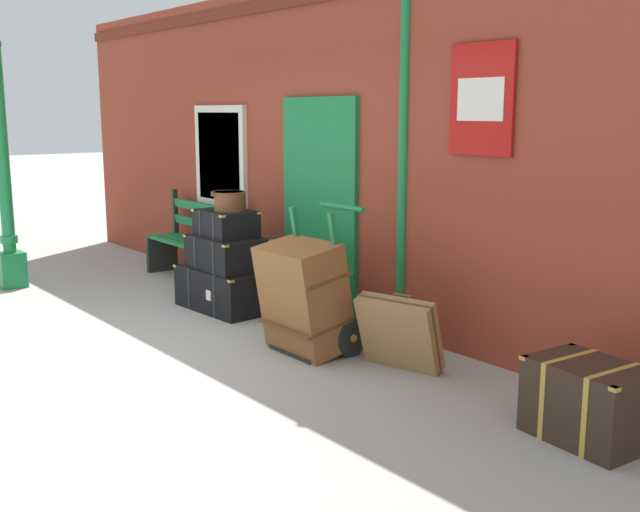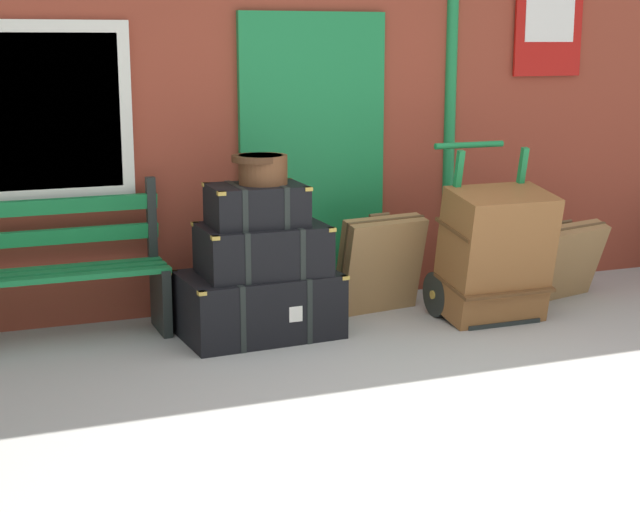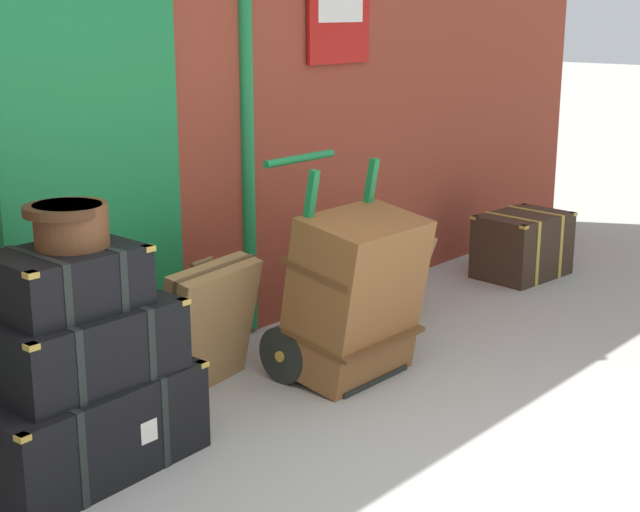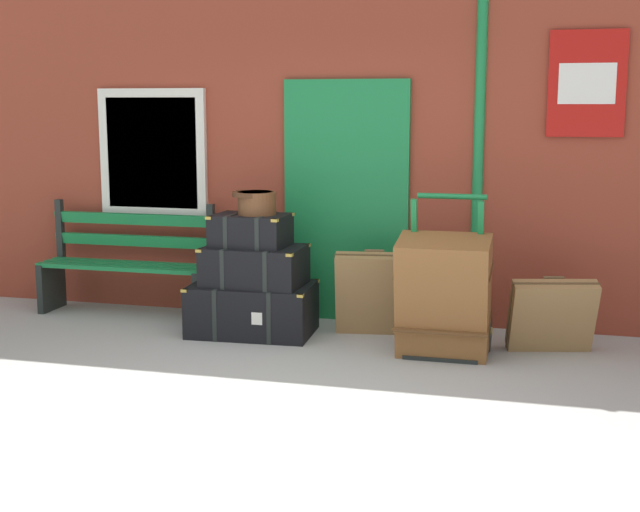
{
  "view_description": "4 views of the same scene",
  "coord_description": "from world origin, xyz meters",
  "px_view_note": "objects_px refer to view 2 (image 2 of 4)",
  "views": [
    {
      "loc": [
        5.78,
        -2.17,
        1.96
      ],
      "look_at": [
        0.65,
        1.94,
        0.71
      ],
      "focal_mm": 42.59,
      "sensor_mm": 36.0,
      "label": 1
    },
    {
      "loc": [
        -2.51,
        -4.14,
        1.89
      ],
      "look_at": [
        -0.18,
        1.75,
        0.5
      ],
      "focal_mm": 54.93,
      "sensor_mm": 36.0,
      "label": 2
    },
    {
      "loc": [
        -2.8,
        -1.55,
        1.99
      ],
      "look_at": [
        0.86,
        1.61,
        0.7
      ],
      "focal_mm": 52.83,
      "sensor_mm": 36.0,
      "label": 3
    },
    {
      "loc": [
        1.74,
        -4.93,
        1.89
      ],
      "look_at": [
        0.01,
        1.63,
        0.71
      ],
      "focal_mm": 48.99,
      "sensor_mm": 36.0,
      "label": 4
    }
  ],
  "objects_px": {
    "steamer_trunk_top": "(257,205)",
    "suitcase_cream": "(564,261)",
    "steamer_trunk_base": "(259,304)",
    "platform_bench": "(40,274)",
    "large_brown_trunk": "(495,254)",
    "round_hatbox": "(262,167)",
    "porters_trolley": "(481,277)",
    "suitcase_brown": "(380,264)",
    "steamer_trunk_middle": "(263,249)"
  },
  "relations": [
    {
      "from": "steamer_trunk_top",
      "to": "suitcase_cream",
      "type": "relative_size",
      "value": 0.89
    },
    {
      "from": "steamer_trunk_base",
      "to": "platform_bench",
      "type": "bearing_deg",
      "value": 163.3
    },
    {
      "from": "steamer_trunk_top",
      "to": "large_brown_trunk",
      "type": "xyz_separation_m",
      "value": [
        1.62,
        -0.27,
        -0.4
      ]
    },
    {
      "from": "steamer_trunk_base",
      "to": "steamer_trunk_top",
      "type": "bearing_deg",
      "value": -165.17
    },
    {
      "from": "platform_bench",
      "to": "steamer_trunk_top",
      "type": "relative_size",
      "value": 2.56
    },
    {
      "from": "steamer_trunk_base",
      "to": "suitcase_cream",
      "type": "xyz_separation_m",
      "value": [
        2.41,
        0.04,
        0.08
      ]
    },
    {
      "from": "round_hatbox",
      "to": "porters_trolley",
      "type": "bearing_deg",
      "value": -4.18
    },
    {
      "from": "round_hatbox",
      "to": "steamer_trunk_top",
      "type": "bearing_deg",
      "value": -159.65
    },
    {
      "from": "round_hatbox",
      "to": "suitcase_brown",
      "type": "height_order",
      "value": "round_hatbox"
    },
    {
      "from": "platform_bench",
      "to": "large_brown_trunk",
      "type": "height_order",
      "value": "platform_bench"
    },
    {
      "from": "steamer_trunk_base",
      "to": "porters_trolley",
      "type": "distance_m",
      "value": 1.62
    },
    {
      "from": "steamer_trunk_middle",
      "to": "suitcase_brown",
      "type": "distance_m",
      "value": 1.01
    },
    {
      "from": "platform_bench",
      "to": "suitcase_brown",
      "type": "relative_size",
      "value": 2.24
    },
    {
      "from": "porters_trolley",
      "to": "platform_bench",
      "type": "bearing_deg",
      "value": 170.38
    },
    {
      "from": "steamer_trunk_top",
      "to": "steamer_trunk_base",
      "type": "bearing_deg",
      "value": 14.83
    },
    {
      "from": "porters_trolley",
      "to": "suitcase_brown",
      "type": "height_order",
      "value": "porters_trolley"
    },
    {
      "from": "porters_trolley",
      "to": "suitcase_cream",
      "type": "relative_size",
      "value": 1.72
    },
    {
      "from": "large_brown_trunk",
      "to": "suitcase_brown",
      "type": "relative_size",
      "value": 1.32
    },
    {
      "from": "steamer_trunk_middle",
      "to": "porters_trolley",
      "type": "distance_m",
      "value": 1.62
    },
    {
      "from": "porters_trolley",
      "to": "suitcase_cream",
      "type": "xyz_separation_m",
      "value": [
        0.79,
        0.14,
        0.02
      ]
    },
    {
      "from": "platform_bench",
      "to": "round_hatbox",
      "type": "distance_m",
      "value": 1.57
    },
    {
      "from": "round_hatbox",
      "to": "large_brown_trunk",
      "type": "distance_m",
      "value": 1.72
    },
    {
      "from": "steamer_trunk_top",
      "to": "suitcase_cream",
      "type": "xyz_separation_m",
      "value": [
        2.41,
        0.04,
        -0.58
      ]
    },
    {
      "from": "suitcase_cream",
      "to": "platform_bench",
      "type": "bearing_deg",
      "value": 174.45
    },
    {
      "from": "platform_bench",
      "to": "large_brown_trunk",
      "type": "distance_m",
      "value": 3.02
    },
    {
      "from": "suitcase_cream",
      "to": "porters_trolley",
      "type": "bearing_deg",
      "value": -170.27
    },
    {
      "from": "suitcase_cream",
      "to": "suitcase_brown",
      "type": "bearing_deg",
      "value": 172.57
    },
    {
      "from": "round_hatbox",
      "to": "suitcase_cream",
      "type": "bearing_deg",
      "value": 0.51
    },
    {
      "from": "steamer_trunk_top",
      "to": "suitcase_brown",
      "type": "xyz_separation_m",
      "value": [
        0.98,
        0.22,
        -0.52
      ]
    },
    {
      "from": "platform_bench",
      "to": "large_brown_trunk",
      "type": "xyz_separation_m",
      "value": [
        2.95,
        -0.67,
        0.03
      ]
    },
    {
      "from": "steamer_trunk_middle",
      "to": "steamer_trunk_top",
      "type": "height_order",
      "value": "steamer_trunk_top"
    },
    {
      "from": "steamer_trunk_middle",
      "to": "porters_trolley",
      "type": "relative_size",
      "value": 0.68
    },
    {
      "from": "steamer_trunk_middle",
      "to": "large_brown_trunk",
      "type": "xyz_separation_m",
      "value": [
        1.59,
        -0.26,
        -0.11
      ]
    },
    {
      "from": "platform_bench",
      "to": "porters_trolley",
      "type": "bearing_deg",
      "value": -9.62
    },
    {
      "from": "steamer_trunk_base",
      "to": "round_hatbox",
      "type": "height_order",
      "value": "round_hatbox"
    },
    {
      "from": "steamer_trunk_top",
      "to": "suitcase_cream",
      "type": "height_order",
      "value": "steamer_trunk_top"
    },
    {
      "from": "porters_trolley",
      "to": "large_brown_trunk",
      "type": "relative_size",
      "value": 1.28
    },
    {
      "from": "porters_trolley",
      "to": "suitcase_cream",
      "type": "distance_m",
      "value": 0.81
    },
    {
      "from": "steamer_trunk_middle",
      "to": "suitcase_brown",
      "type": "relative_size",
      "value": 1.14
    },
    {
      "from": "round_hatbox",
      "to": "large_brown_trunk",
      "type": "relative_size",
      "value": 0.38
    },
    {
      "from": "steamer_trunk_middle",
      "to": "large_brown_trunk",
      "type": "bearing_deg",
      "value": -9.31
    },
    {
      "from": "large_brown_trunk",
      "to": "suitcase_cream",
      "type": "relative_size",
      "value": 1.34
    },
    {
      "from": "steamer_trunk_middle",
      "to": "suitcase_brown",
      "type": "xyz_separation_m",
      "value": [
        0.95,
        0.24,
        -0.23
      ]
    },
    {
      "from": "steamer_trunk_middle",
      "to": "large_brown_trunk",
      "type": "relative_size",
      "value": 0.87
    },
    {
      "from": "platform_bench",
      "to": "suitcase_cream",
      "type": "height_order",
      "value": "platform_bench"
    },
    {
      "from": "steamer_trunk_middle",
      "to": "suitcase_brown",
      "type": "bearing_deg",
      "value": 13.92
    },
    {
      "from": "round_hatbox",
      "to": "suitcase_brown",
      "type": "bearing_deg",
      "value": 12.44
    },
    {
      "from": "steamer_trunk_middle",
      "to": "round_hatbox",
      "type": "bearing_deg",
      "value": 68.91
    },
    {
      "from": "suitcase_cream",
      "to": "suitcase_brown",
      "type": "relative_size",
      "value": 0.98
    },
    {
      "from": "round_hatbox",
      "to": "suitcase_cream",
      "type": "relative_size",
      "value": 0.51
    }
  ]
}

